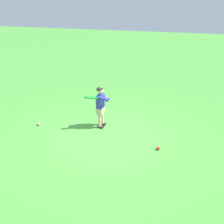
# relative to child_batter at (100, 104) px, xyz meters

# --- Properties ---
(ground_plane) EXTENTS (40.00, 40.00, 0.00)m
(ground_plane) POSITION_rel_child_batter_xyz_m (0.53, 0.28, -0.65)
(ground_plane) COLOR #479338
(child_batter) EXTENTS (0.42, 0.59, 1.08)m
(child_batter) POSITION_rel_child_batter_xyz_m (0.00, 0.00, 0.00)
(child_batter) COLOR #232328
(child_batter) RESTS_ON ground
(play_ball_far_left) EXTENTS (0.08, 0.08, 0.08)m
(play_ball_far_left) POSITION_rel_child_batter_xyz_m (0.41, -1.60, -0.61)
(play_ball_far_left) COLOR pink
(play_ball_far_left) RESTS_ON ground
(play_ball_near_batter) EXTENTS (0.08, 0.08, 0.08)m
(play_ball_near_batter) POSITION_rel_child_batter_xyz_m (0.68, 1.57, -0.61)
(play_ball_near_batter) COLOR red
(play_ball_near_batter) RESTS_ON ground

